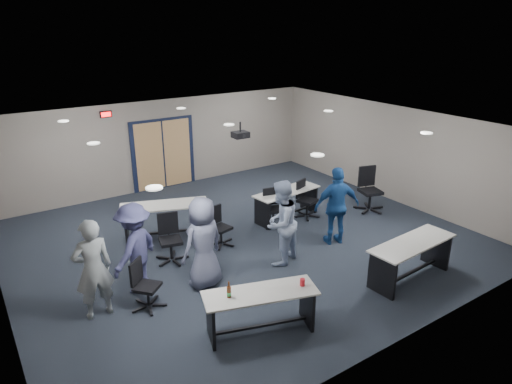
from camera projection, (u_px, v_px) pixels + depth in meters
floor at (242, 240)px, 10.79m from camera, size 10.00×10.00×0.00m
back_wall at (162, 145)px, 13.81m from camera, size 10.00×0.04×2.70m
front_wall at (402, 270)px, 6.82m from camera, size 10.00×0.04×2.70m
right_wall at (390, 153)px, 12.93m from camera, size 0.04×9.00×2.70m
ceiling at (241, 127)px, 9.84m from camera, size 10.00×9.00×0.04m
double_door at (163, 154)px, 13.89m from camera, size 2.00×0.07×2.20m
exit_sign at (106, 114)px, 12.54m from camera, size 0.32×0.07×0.18m
ceiling_projector at (240, 135)px, 10.49m from camera, size 0.35×0.32×0.37m
ceiling_can_lights at (235, 127)px, 10.05m from camera, size 6.24×5.74×0.02m
table_front_left at (260, 304)px, 7.42m from camera, size 1.96×1.16×1.03m
table_front_right at (411, 254)px, 8.97m from camera, size 2.03×0.78×0.81m
table_back_left at (165, 215)px, 10.76m from camera, size 2.15×1.34×0.83m
table_back_right at (287, 199)px, 11.81m from camera, size 1.93×0.83×0.76m
chair_back_a at (170, 239)px, 9.66m from camera, size 0.80×0.80×1.04m
chair_back_b at (221, 227)px, 10.39m from camera, size 0.70×0.70×0.92m
chair_back_c at (273, 208)px, 11.37m from camera, size 0.71×0.71×0.95m
chair_back_d at (307, 199)px, 11.89m from camera, size 0.79×0.79×0.99m
chair_loose_left at (147, 285)px, 8.08m from camera, size 0.82×0.82×0.92m
chair_loose_right at (371, 190)px, 12.27m from camera, size 0.93×0.93×1.20m
person_gray at (93, 269)px, 7.71m from camera, size 0.67×0.45×1.82m
person_plaid at (203, 243)px, 8.63m from camera, size 0.99×0.74×1.82m
person_lightblue at (281, 223)px, 9.48m from camera, size 1.09×0.99×1.83m
person_navy at (337, 206)px, 10.35m from camera, size 1.16×0.77×1.83m
person_back at (135, 248)px, 8.47m from camera, size 1.32×1.20×1.78m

